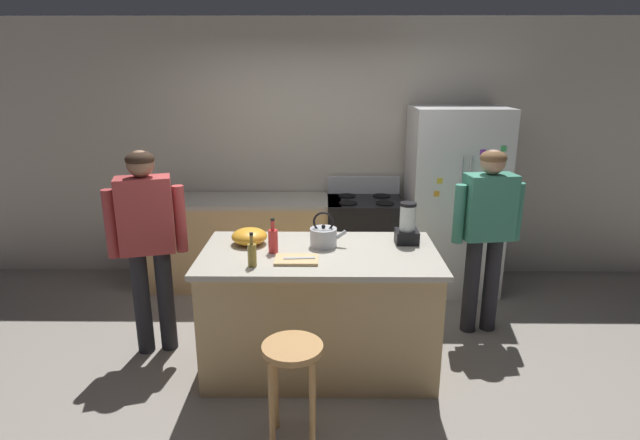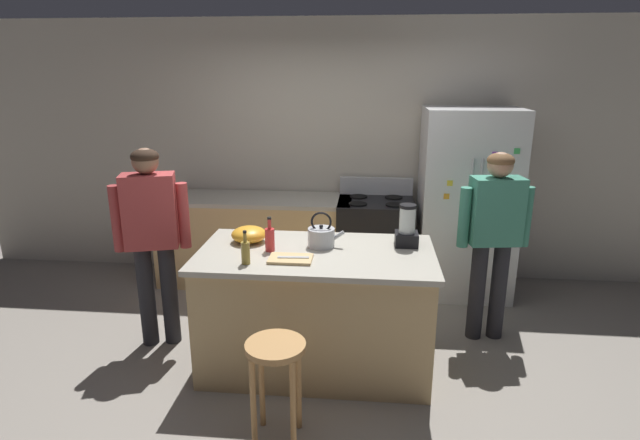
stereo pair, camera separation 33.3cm
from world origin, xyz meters
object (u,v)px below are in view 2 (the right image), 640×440
chef_knife (293,257)px  stove_range (375,243)px  blender_appliance (407,228)px  kitchen_island (316,309)px  bar_stool (276,365)px  tea_kettle (321,236)px  bottle_vinegar (246,252)px  person_by_island_left (152,230)px  bottle_soda (270,239)px  person_by_sink_right (494,229)px  cutting_board (291,259)px  mixing_bowl (249,234)px  refrigerator (466,204)px

chef_knife → stove_range: bearing=67.3°
stove_range → blender_appliance: bearing=-80.8°
kitchen_island → blender_appliance: blender_appliance is taller
bar_stool → tea_kettle: size_ratio=2.39×
stove_range → blender_appliance: 1.46m
bar_stool → stove_range: bearing=76.0°
bottle_vinegar → kitchen_island: bearing=32.6°
chef_knife → bottle_vinegar: bearing=-167.2°
person_by_island_left → bottle_soda: bearing=-12.8°
kitchen_island → chef_knife: chef_knife is taller
person_by_sink_right → bottle_vinegar: size_ratio=6.71×
kitchen_island → blender_appliance: 0.91m
bottle_vinegar → blender_appliance: bearing=23.8°
cutting_board → chef_knife: bearing=0.0°
bottle_soda → mixing_bowl: bearing=137.4°
bar_stool → bottle_soda: bearing=102.4°
bar_stool → cutting_board: bearing=90.7°
refrigerator → person_by_island_left: bearing=-153.9°
bottle_soda → refrigerator: bearing=42.4°
refrigerator → bottle_soda: bearing=-137.6°
chef_knife → person_by_sink_right: bearing=22.5°
bar_stool → person_by_island_left: bearing=137.8°
cutting_board → tea_kettle: bearing=59.0°
kitchen_island → cutting_board: bearing=-129.1°
person_by_island_left → bottle_soda: person_by_island_left is taller
blender_appliance → chef_knife: 0.90m
blender_appliance → refrigerator: bearing=62.8°
kitchen_island → refrigerator: (1.33, 1.50, 0.46)m
mixing_bowl → chef_knife: bearing=-42.1°
tea_kettle → bar_stool: bearing=-100.4°
refrigerator → bar_stool: bearing=-122.1°
refrigerator → bar_stool: size_ratio=2.81×
refrigerator → person_by_island_left: refrigerator is taller
refrigerator → chef_knife: 2.24m
person_by_island_left → bottle_vinegar: (0.87, -0.49, 0.02)m
bar_stool → tea_kettle: tea_kettle is taller
person_by_sink_right → person_by_island_left: bearing=-172.5°
stove_range → bottle_soda: size_ratio=4.32×
kitchen_island → bar_stool: size_ratio=2.61×
person_by_island_left → bar_stool: 1.65m
blender_appliance → person_by_sink_right: bearing=26.6°
bottle_vinegar → mixing_bowl: bottle_vinegar is taller
refrigerator → chef_knife: (-1.47, -1.69, 0.02)m
person_by_sink_right → mixing_bowl: person_by_sink_right is taller
kitchen_island → bar_stool: (-0.15, -0.86, 0.05)m
kitchen_island → person_by_island_left: 1.43m
bottle_vinegar → cutting_board: bearing=17.8°
blender_appliance → bottle_vinegar: (-1.11, -0.49, -0.05)m
refrigerator → bar_stool: (-1.48, -2.36, -0.41)m
chef_knife → mixing_bowl: bearing=133.9°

